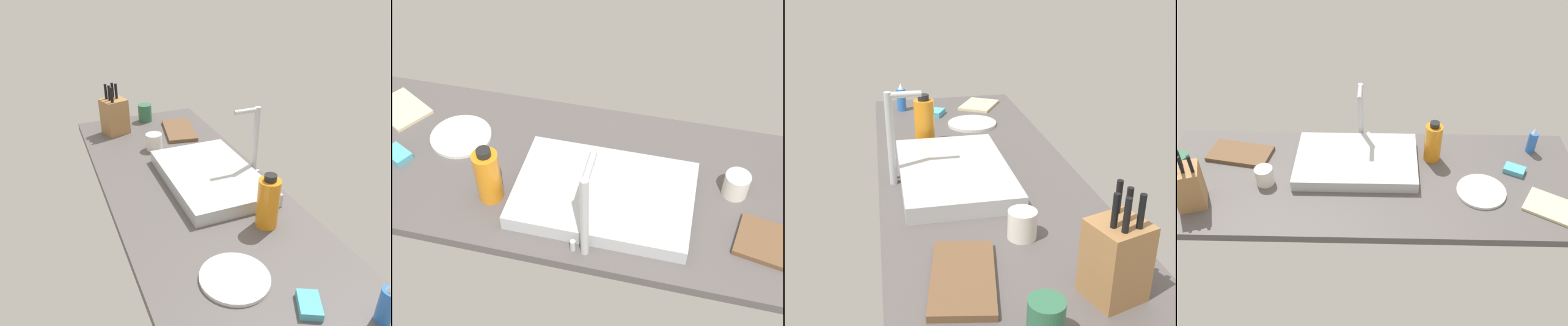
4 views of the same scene
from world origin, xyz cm
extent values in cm
cube|color=#514C4C|center=(0.00, 0.00, 1.75)|extent=(186.72, 67.52, 3.50)
cube|color=#B7BABF|center=(-6.05, 8.90, 6.14)|extent=(54.49, 35.37, 5.28)
cylinder|color=#B7BABF|center=(-4.75, 28.74, 18.91)|extent=(2.40, 2.40, 30.83)
cylinder|color=#B7BABF|center=(-4.75, 23.55, 33.33)|extent=(2.00, 10.38, 2.00)
cylinder|color=#B7BABF|center=(-1.25, 28.74, 5.50)|extent=(1.60, 1.60, 4.00)
cube|color=#9E7042|center=(-72.69, -16.45, 12.73)|extent=(13.93, 14.38, 18.46)
cylinder|color=black|center=(-75.21, -19.32, 25.83)|extent=(1.75, 1.75, 7.74)
cylinder|color=black|center=(-76.14, -15.69, 25.83)|extent=(1.75, 1.75, 7.74)
cylinder|color=black|center=(-71.96, -18.16, 25.83)|extent=(1.75, 1.75, 7.74)
cylinder|color=black|center=(-73.88, -14.25, 25.83)|extent=(1.75, 1.75, 7.74)
cylinder|color=black|center=(-68.30, -17.66, 25.83)|extent=(1.75, 1.75, 7.74)
cube|color=brown|center=(-60.93, 15.21, 4.40)|extent=(30.77, 19.82, 1.80)
cylinder|color=blue|center=(75.56, 21.46, 8.74)|extent=(4.33, 4.33, 10.47)
cylinder|color=orange|center=(28.50, 15.04, 12.51)|extent=(7.76, 7.76, 18.01)
cylinder|color=black|center=(28.50, 15.04, 22.61)|extent=(4.27, 4.27, 2.20)
cylinder|color=silver|center=(48.07, -7.43, 4.10)|extent=(21.07, 21.07, 1.20)
cylinder|color=silver|center=(-45.32, -3.44, 7.47)|extent=(7.86, 7.86, 7.94)
cylinder|color=#2D6647|center=(-83.18, 2.67, 8.35)|extent=(7.55, 7.55, 9.69)
cube|color=#4CA3BC|center=(64.96, 6.30, 4.70)|extent=(10.74, 9.41, 2.40)
camera|label=1|loc=(123.18, -50.51, 87.50)|focal=36.09mm
camera|label=2|loc=(-25.56, 113.22, 131.72)|focal=49.05mm
camera|label=3|loc=(-155.45, 30.37, 74.78)|focal=45.76mm
camera|label=4|loc=(4.92, -149.46, 140.09)|focal=42.08mm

